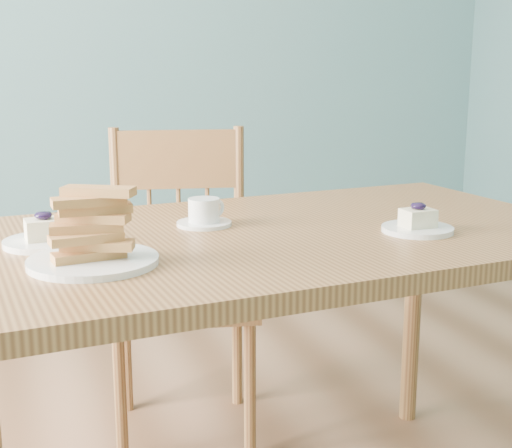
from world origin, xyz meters
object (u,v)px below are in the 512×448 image
at_px(dining_table, 275,263).
at_px(cheesecake_plate_near, 418,224).
at_px(biscotti_plate, 92,238).
at_px(dining_chair, 181,281).
at_px(coffee_cup, 204,214).
at_px(cheesecake_plate_far, 45,237).

height_order(dining_table, cheesecake_plate_near, cheesecake_plate_near).
relative_size(cheesecake_plate_near, biscotti_plate, 0.65).
bearing_deg(dining_chair, coffee_cup, -84.81).
xyz_separation_m(cheesecake_plate_far, coffee_cup, (0.37, 0.07, 0.01)).
relative_size(cheesecake_plate_near, cheesecake_plate_far, 0.94).
distance_m(dining_chair, cheesecake_plate_far, 0.78).
bearing_deg(cheesecake_plate_near, dining_chair, 117.35).
xyz_separation_m(dining_chair, cheesecake_plate_near, (0.38, -0.74, 0.31)).
xyz_separation_m(dining_table, biscotti_plate, (-0.43, -0.15, 0.13)).
xyz_separation_m(cheesecake_plate_far, biscotti_plate, (0.08, -0.19, 0.03)).
height_order(cheesecake_plate_far, coffee_cup, cheesecake_plate_far).
bearing_deg(dining_chair, dining_table, -70.63).
bearing_deg(dining_table, coffee_cup, 138.13).
relative_size(dining_table, coffee_cup, 11.73).
bearing_deg(cheesecake_plate_far, dining_table, -4.18).
relative_size(dining_table, dining_chair, 1.58).
xyz_separation_m(cheesecake_plate_near, cheesecake_plate_far, (-0.81, 0.16, 0.00)).
relative_size(dining_chair, cheesecake_plate_near, 5.94).
bearing_deg(coffee_cup, dining_chair, 64.35).
distance_m(dining_table, cheesecake_plate_near, 0.34).
height_order(cheesecake_plate_far, biscotti_plate, biscotti_plate).
height_order(dining_chair, cheesecake_plate_near, dining_chair).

